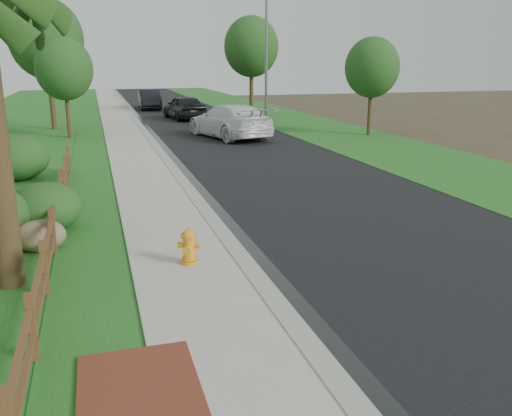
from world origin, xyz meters
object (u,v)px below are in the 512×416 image
object	(u,v)px
fire_hydrant	(189,247)
white_suv	(229,121)
ranch_fence	(56,215)
dark_car_mid	(184,107)
streetlight	(264,43)

from	to	relation	value
fire_hydrant	white_suv	distance (m)	20.11
ranch_fence	white_suv	bearing A→B (deg)	62.70
ranch_fence	dark_car_mid	bearing A→B (deg)	74.30
white_suv	dark_car_mid	xyz separation A→B (m)	(-0.85, 10.72, -0.05)
white_suv	ranch_fence	bearing A→B (deg)	47.85
fire_hydrant	dark_car_mid	world-z (taller)	dark_car_mid
white_suv	streetlight	xyz separation A→B (m)	(3.66, 5.15, 4.43)
ranch_fence	fire_hydrant	world-z (taller)	ranch_fence
white_suv	dark_car_mid	size ratio (longest dim) A/B	1.25
ranch_fence	streetlight	distance (m)	25.18
fire_hydrant	streetlight	size ratio (longest dim) A/B	0.08
ranch_fence	streetlight	bearing A→B (deg)	60.64
white_suv	streetlight	bearing A→B (deg)	-140.23
ranch_fence	streetlight	world-z (taller)	streetlight
dark_car_mid	streetlight	distance (m)	8.45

